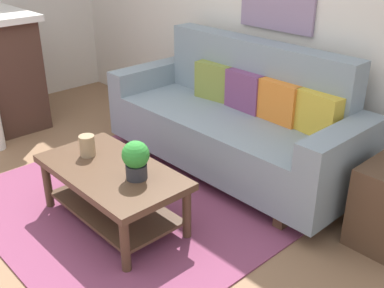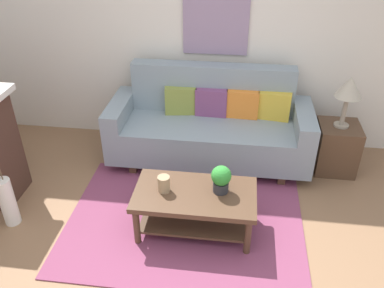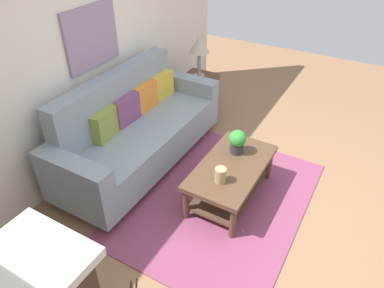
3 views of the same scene
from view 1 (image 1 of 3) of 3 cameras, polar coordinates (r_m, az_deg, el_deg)
ground_plane at (r=3.34m, az=-16.58°, el=-11.16°), size 9.52×9.52×0.00m
wall_back at (r=4.12m, az=9.51°, el=17.00°), size 5.52×0.10×2.70m
area_rug at (r=3.53m, az=-9.37°, el=-8.06°), size 2.25×1.69×0.01m
couch at (r=3.89m, az=5.13°, el=2.62°), size 2.25×0.84×1.08m
throw_pillow_olive at (r=4.11m, az=2.81°, el=7.69°), size 0.37×0.17×0.32m
throw_pillow_plum at (r=3.89m, az=6.53°, el=6.49°), size 0.37×0.14×0.32m
throw_pillow_orange at (r=3.68m, az=10.66°, el=5.11°), size 0.36×0.13×0.32m
throw_pillow_mustard at (r=3.50m, az=15.24°, el=3.56°), size 0.37×0.17×0.32m
coffee_table at (r=3.26m, az=-9.78°, el=-4.76°), size 1.10×0.60×0.43m
tabletop_vase at (r=3.38m, az=-12.75°, el=-0.20°), size 0.11×0.11×0.15m
potted_plant_tabletop at (r=2.99m, az=-6.92°, el=-1.82°), size 0.18×0.18×0.26m
fireplace at (r=5.20m, az=-22.33°, el=8.56°), size 1.02×0.58×1.16m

